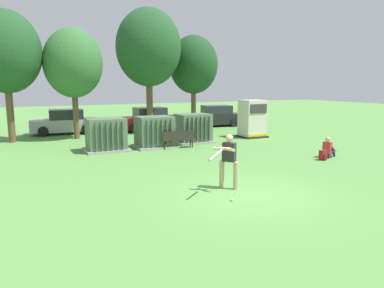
{
  "coord_description": "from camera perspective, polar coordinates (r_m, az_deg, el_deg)",
  "views": [
    {
      "loc": [
        -6.09,
        -8.8,
        3.32
      ],
      "look_at": [
        -0.06,
        3.5,
        1.0
      ],
      "focal_mm": 33.69,
      "sensor_mm": 36.0,
      "label": 1
    }
  ],
  "objects": [
    {
      "name": "parked_car_leftmost",
      "position": [
        25.31,
        -19.53,
        3.23
      ],
      "size": [
        4.3,
        2.12,
        1.62
      ],
      "color": "#B2B2B7",
      "rests_on": "ground"
    },
    {
      "name": "tree_center_left",
      "position": [
        22.76,
        -18.31,
        12.02
      ],
      "size": [
        3.41,
        3.41,
        6.51
      ],
      "color": "brown",
      "rests_on": "ground"
    },
    {
      "name": "parked_car_left_of_center",
      "position": [
        25.87,
        -6.89,
        3.84
      ],
      "size": [
        4.2,
        1.93,
        1.62
      ],
      "color": "maroon",
      "rests_on": "ground"
    },
    {
      "name": "generator_enclosure",
      "position": [
        22.63,
        9.52,
        3.94
      ],
      "size": [
        1.6,
        1.4,
        2.3
      ],
      "color": "#262626",
      "rests_on": "ground"
    },
    {
      "name": "batter",
      "position": [
        11.38,
        5.77,
        -2.33
      ],
      "size": [
        1.43,
        1.17,
        1.74
      ],
      "color": "tan",
      "rests_on": "ground"
    },
    {
      "name": "backpack",
      "position": [
        16.72,
        20.03,
        -1.69
      ],
      "size": [
        0.35,
        0.3,
        0.44
      ],
      "color": "maroon",
      "rests_on": "ground"
    },
    {
      "name": "transformer_west",
      "position": [
        18.26,
        -13.44,
        1.37
      ],
      "size": [
        2.1,
        1.7,
        1.62
      ],
      "color": "#9E9B93",
      "rests_on": "ground"
    },
    {
      "name": "ground_plane",
      "position": [
        11.2,
        8.25,
        -7.72
      ],
      "size": [
        96.0,
        96.0,
        0.0
      ],
      "primitive_type": "plane",
      "color": "#5B9947"
    },
    {
      "name": "park_bench",
      "position": [
        18.5,
        -2.18,
        0.95
      ],
      "size": [
        1.82,
        0.48,
        0.92
      ],
      "color": "#2D2823",
      "rests_on": "ground"
    },
    {
      "name": "transformer_mid_west",
      "position": [
        18.86,
        -5.95,
        1.84
      ],
      "size": [
        2.1,
        1.7,
        1.62
      ],
      "color": "#9E9B93",
      "rests_on": "ground"
    },
    {
      "name": "tree_left",
      "position": [
        22.74,
        -27.47,
        12.81
      ],
      "size": [
        3.82,
        3.82,
        7.3
      ],
      "color": "brown",
      "rests_on": "ground"
    },
    {
      "name": "tree_right",
      "position": [
        26.8,
        0.24,
        12.41
      ],
      "size": [
        3.53,
        3.53,
        6.75
      ],
      "color": "brown",
      "rests_on": "ground"
    },
    {
      "name": "seated_spectator",
      "position": [
        17.37,
        20.76,
        -0.78
      ],
      "size": [
        0.78,
        0.64,
        0.96
      ],
      "color": "#282D4C",
      "rests_on": "ground"
    },
    {
      "name": "transformer_mid_east",
      "position": [
        20.27,
        0.17,
        2.43
      ],
      "size": [
        2.1,
        1.7,
        1.62
      ],
      "color": "#9E9B93",
      "rests_on": "ground"
    },
    {
      "name": "sports_ball",
      "position": [
        10.44,
        6.36,
        -8.73
      ],
      "size": [
        0.09,
        0.09,
        0.09
      ],
      "primitive_type": "sphere",
      "color": "white",
      "rests_on": "ground"
    },
    {
      "name": "parked_car_right_of_center",
      "position": [
        28.19,
        3.68,
        4.36
      ],
      "size": [
        4.39,
        2.35,
        1.62
      ],
      "color": "black",
      "rests_on": "ground"
    },
    {
      "name": "tree_center_right",
      "position": [
        24.67,
        -6.89,
        14.88
      ],
      "size": [
        4.28,
        4.28,
        8.19
      ],
      "color": "brown",
      "rests_on": "ground"
    }
  ]
}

